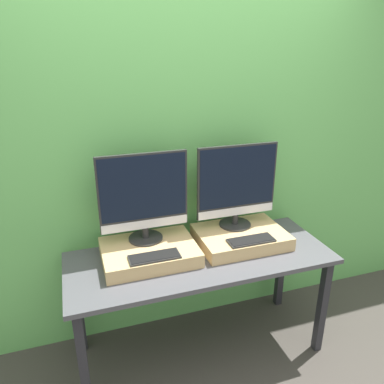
{
  "coord_description": "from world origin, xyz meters",
  "views": [
    {
      "loc": [
        -0.7,
        -1.59,
        1.96
      ],
      "look_at": [
        0.0,
        0.49,
        1.1
      ],
      "focal_mm": 35.0,
      "sensor_mm": 36.0,
      "label": 1
    }
  ],
  "objects_px": {
    "monitor_right": "(237,185)",
    "keyboard_right": "(251,240)",
    "keyboard_left": "(154,257)",
    "monitor_left": "(144,196)"
  },
  "relations": [
    {
      "from": "monitor_right",
      "to": "keyboard_right",
      "type": "relative_size",
      "value": 1.89
    },
    {
      "from": "monitor_left",
      "to": "keyboard_left",
      "type": "height_order",
      "value": "monitor_left"
    },
    {
      "from": "keyboard_left",
      "to": "monitor_right",
      "type": "bearing_deg",
      "value": 21.11
    },
    {
      "from": "monitor_left",
      "to": "monitor_right",
      "type": "xyz_separation_m",
      "value": [
        0.62,
        0.0,
        0.0
      ]
    },
    {
      "from": "keyboard_right",
      "to": "keyboard_left",
      "type": "bearing_deg",
      "value": 180.0
    },
    {
      "from": "keyboard_left",
      "to": "keyboard_right",
      "type": "bearing_deg",
      "value": 0.0
    },
    {
      "from": "keyboard_left",
      "to": "keyboard_right",
      "type": "distance_m",
      "value": 0.62
    },
    {
      "from": "monitor_right",
      "to": "keyboard_right",
      "type": "xyz_separation_m",
      "value": [
        0.0,
        -0.24,
        -0.29
      ]
    },
    {
      "from": "monitor_left",
      "to": "monitor_right",
      "type": "relative_size",
      "value": 1.0
    },
    {
      "from": "keyboard_left",
      "to": "keyboard_right",
      "type": "relative_size",
      "value": 1.0
    }
  ]
}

